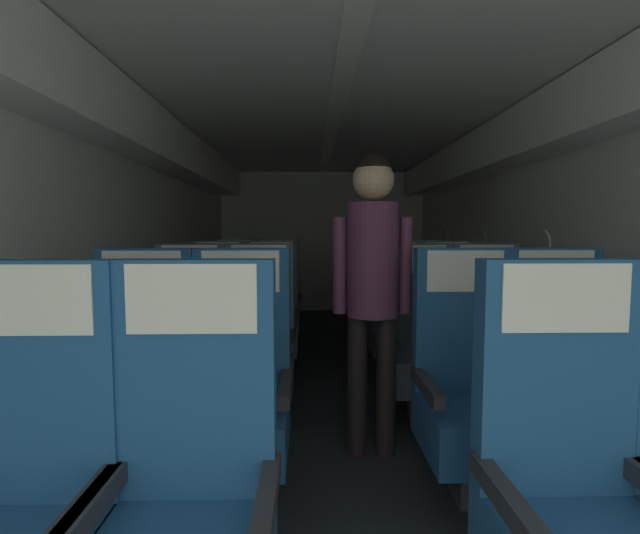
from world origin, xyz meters
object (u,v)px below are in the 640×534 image
Objects in this scene: seat_c_left_window at (188,347)px; flight_attendant at (373,271)px; seat_e_right_window at (379,303)px; seat_c_left_aisle at (259,346)px; seat_b_right_aisle at (562,391)px; seat_d_left_window at (217,320)px; seat_b_left_aisle at (239,394)px; seat_a_left_window at (14,515)px; seat_a_right_window at (576,507)px; seat_c_right_aisle at (490,344)px; seat_e_right_aisle at (423,303)px; seat_a_left_aisle at (187,510)px; seat_e_left_window at (233,304)px; seat_e_left_aisle at (278,303)px; seat_d_right_window at (395,319)px; seat_b_right_window at (469,393)px; seat_d_right_aisle at (448,319)px; seat_b_left_window at (138,395)px; seat_d_left_aisle at (271,320)px.

flight_attendant is at bearing -24.36° from seat_c_left_window.
seat_c_left_window is 2.38m from seat_e_right_window.
seat_c_left_aisle is 0.70× the size of flight_attendant.
seat_b_right_aisle is 1.00× the size of seat_d_left_window.
seat_a_left_window is at bearing -117.10° from seat_b_left_aisle.
seat_c_right_aisle is at bearing 75.15° from seat_a_right_window.
seat_a_left_window is 2.71m from seat_c_right_aisle.
seat_c_left_aisle and seat_e_right_aisle have the same top height.
seat_a_left_window is 1.00× the size of seat_e_right_aisle.
flight_attendant reaches higher than seat_b_left_aisle.
seat_b_left_aisle is at bearing 89.69° from seat_a_left_aisle.
seat_c_right_aisle and seat_e_right_aisle have the same top height.
seat_a_left_aisle is at bearing -113.38° from seat_e_right_aisle.
seat_e_left_window is 1.55m from seat_e_right_window.
seat_c_left_window is (-1.54, 1.79, 0.00)m from seat_a_right_window.
seat_b_right_aisle and seat_e_left_aisle have the same top height.
seat_e_right_window is 0.70× the size of flight_attendant.
seat_d_right_window and seat_e_right_window have the same top height.
flight_attendant reaches higher than seat_c_left_window.
seat_e_right_aisle is at bearing 60.82° from seat_a_left_window.
seat_c_left_aisle is 1.00× the size of seat_d_right_window.
seat_d_right_window is (-0.01, 1.80, 0.00)m from seat_b_right_window.
seat_e_left_aisle is 0.70× the size of flight_attendant.
seat_a_left_aisle is at bearing -140.91° from seat_b_right_window.
seat_b_right_window is 1.00× the size of seat_e_left_window.
seat_a_right_window is at bearing 0.12° from seat_a_left_window.
seat_a_left_aisle is 3.10m from seat_d_right_aisle.
seat_b_left_aisle is 1.53m from seat_b_right_aisle.
flight_attendant is (0.68, 1.26, 0.54)m from seat_a_left_aisle.
seat_d_right_window is 1.41m from seat_e_left_aisle.
seat_e_right_aisle is at bearing 53.24° from seat_b_left_window.
seat_d_right_aisle is 1.00× the size of seat_e_left_aisle.
seat_c_left_aisle is at bearing -140.51° from seat_d_right_window.
flight_attendant reaches higher than seat_d_left_aisle.
seat_c_right_aisle is (2.01, 1.81, 0.00)m from seat_a_left_window.
seat_d_right_aisle is at bearing -30.22° from seat_e_left_aisle.
seat_d_right_window is (-0.46, 1.79, 0.00)m from seat_b_right_aisle.
seat_a_left_aisle and seat_c_right_aisle have the same top height.
seat_e_left_aisle is at bearing 0.00° from seat_e_left_window.
seat_e_left_window is at bearing 138.61° from seat_c_right_aisle.
seat_a_left_window is at bearing -137.94° from seat_c_right_aisle.
seat_e_right_window is (1.55, 0.00, 0.00)m from seat_e_left_window.
seat_c_right_aisle is 1.00m from seat_d_right_window.
seat_a_left_window is 1.53m from seat_a_right_window.
seat_e_left_window is at bearing 149.76° from seat_d_right_window.
seat_c_left_aisle is 1.00× the size of seat_d_left_window.
seat_d_left_aisle is (0.47, 0.92, 0.00)m from seat_c_left_window.
seat_a_left_aisle is 3.61m from seat_e_left_window.
seat_a_right_window is at bearing -99.93° from seat_d_right_aisle.
seat_e_left_aisle is 1.00× the size of seat_e_right_window.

